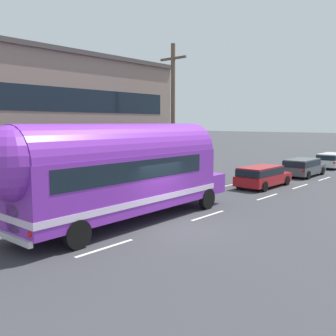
% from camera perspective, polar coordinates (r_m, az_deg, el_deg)
% --- Properties ---
extents(ground_plane, '(300.00, 300.00, 0.00)m').
position_cam_1_polar(ground_plane, '(15.20, 0.77, -8.94)').
color(ground_plane, '#38383D').
extents(lane_markings, '(3.88, 80.00, 0.01)m').
position_cam_1_polar(lane_markings, '(27.32, 14.60, -2.05)').
color(lane_markings, silver).
rests_on(lane_markings, ground).
extents(utility_pole, '(1.80, 0.24, 8.50)m').
position_cam_1_polar(utility_pole, '(21.23, 0.76, 7.64)').
color(utility_pole, brown).
rests_on(utility_pole, ground).
extents(painted_bus, '(2.84, 12.14, 4.12)m').
position_cam_1_polar(painted_bus, '(15.12, -7.83, -0.18)').
color(painted_bus, purple).
rests_on(painted_bus, ground).
extents(car_lead, '(1.96, 4.63, 1.37)m').
position_cam_1_polar(car_lead, '(24.87, 14.16, -1.05)').
color(car_lead, '#A5191E').
rests_on(car_lead, ground).
extents(car_second, '(2.09, 4.68, 1.37)m').
position_cam_1_polar(car_second, '(30.95, 19.91, 0.27)').
color(car_second, '#474C51').
rests_on(car_second, ground).
extents(car_third, '(2.05, 4.52, 1.37)m').
position_cam_1_polar(car_third, '(37.65, 23.74, 1.21)').
color(car_third, silver).
rests_on(car_third, ground).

